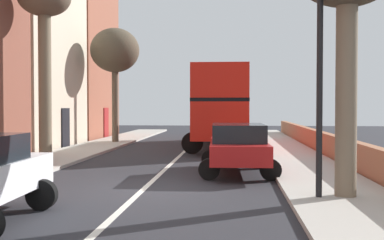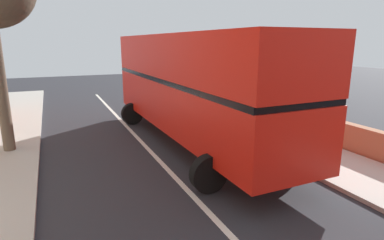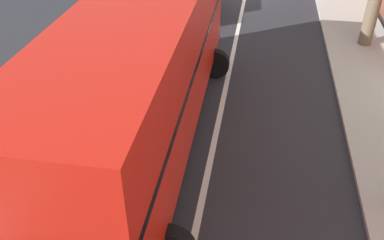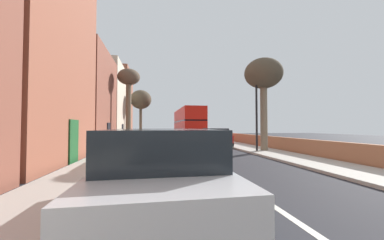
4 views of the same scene
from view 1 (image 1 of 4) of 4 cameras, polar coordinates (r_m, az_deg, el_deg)
ground_plane at (r=12.69m, az=-5.84°, el=-8.28°), size 84.00×84.00×0.00m
road_centre_line at (r=12.68m, az=-5.84°, el=-8.26°), size 0.16×54.00×0.01m
sidewalk_right at (r=12.71m, az=16.64°, el=-8.04°), size 2.60×60.00×0.12m
double_decker_bus at (r=25.66m, az=3.52°, el=2.01°), size 3.67×11.44×4.06m
parked_car_red_right_1 at (r=15.37m, az=5.53°, el=-3.06°), size 2.55×4.59×1.62m
street_tree_left_0 at (r=20.02m, az=-17.35°, el=12.20°), size 2.09×2.09×7.15m
street_tree_left_2 at (r=28.28m, az=-9.26°, el=8.10°), size 2.85×2.85×6.64m
lamppost_right at (r=11.23m, az=15.14°, el=9.89°), size 0.32×0.32×6.31m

